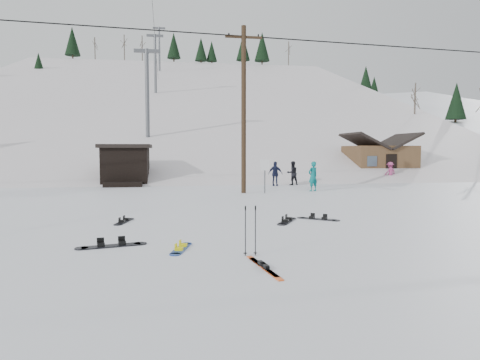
{
  "coord_description": "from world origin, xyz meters",
  "views": [
    {
      "loc": [
        -1.83,
        -9.06,
        2.35
      ],
      "look_at": [
        0.28,
        4.32,
        1.4
      ],
      "focal_mm": 32.0,
      "sensor_mm": 36.0,
      "label": 1
    }
  ],
  "objects": [
    {
      "name": "hero_snowboard",
      "position": [
        -1.66,
        1.03,
        0.02
      ],
      "size": [
        0.55,
        1.32,
        0.1
      ],
      "rotation": [
        0.0,
        0.0,
        1.3
      ],
      "color": "#173C9A",
      "rests_on": "ground"
    },
    {
      "name": "utility_pole",
      "position": [
        2.0,
        14.0,
        4.68
      ],
      "size": [
        2.0,
        0.26,
        9.0
      ],
      "color": "#3A2819",
      "rests_on": "ground"
    },
    {
      "name": "treeline_crest",
      "position": [
        0.0,
        86.0,
        0.0
      ],
      "size": [
        50.0,
        6.0,
        10.0
      ],
      "primitive_type": null,
      "color": "black",
      "rests_on": "ski_slope"
    },
    {
      "name": "board_scatter_a",
      "position": [
        -3.33,
        1.59,
        0.03
      ],
      "size": [
        1.66,
        0.64,
        0.12
      ],
      "rotation": [
        0.0,
        0.0,
        0.23
      ],
      "color": "black",
      "rests_on": "ground"
    },
    {
      "name": "board_scatter_f",
      "position": [
        1.86,
        4.44,
        0.03
      ],
      "size": [
        0.95,
        1.44,
        0.11
      ],
      "rotation": [
        0.0,
        0.0,
        1.05
      ],
      "color": "black",
      "rests_on": "ground"
    },
    {
      "name": "skier_dark",
      "position": [
        6.12,
        18.76,
        0.8
      ],
      "size": [
        0.88,
        0.74,
        1.6
      ],
      "primitive_type": "imported",
      "rotation": [
        0.0,
        0.0,
        3.33
      ],
      "color": "black",
      "rests_on": "ground"
    },
    {
      "name": "trail_sign",
      "position": [
        3.1,
        13.58,
        1.27
      ],
      "size": [
        0.5,
        0.09,
        1.85
      ],
      "color": "#595B60",
      "rests_on": "ground"
    },
    {
      "name": "skier_teal",
      "position": [
        6.11,
        14.45,
        0.85
      ],
      "size": [
        0.73,
        0.62,
        1.7
      ],
      "primitive_type": "imported",
      "rotation": [
        0.0,
        0.0,
        3.55
      ],
      "color": "#0B6C6E",
      "rests_on": "ground"
    },
    {
      "name": "ridge_right",
      "position": [
        38.0,
        50.0,
        -11.0
      ],
      "size": [
        45.66,
        93.98,
        54.59
      ],
      "primitive_type": "cube",
      "rotation": [
        0.21,
        -0.05,
        -0.12
      ],
      "color": "white",
      "rests_on": "ground"
    },
    {
      "name": "hero_skis",
      "position": [
        -0.06,
        -0.84,
        0.03
      ],
      "size": [
        0.37,
        1.84,
        0.1
      ],
      "rotation": [
        0.0,
        0.0,
        0.14
      ],
      "color": "#E24A17",
      "rests_on": "ground"
    },
    {
      "name": "skier_pink",
      "position": [
        14.22,
        20.7,
        0.73
      ],
      "size": [
        1.07,
        0.79,
        1.47
      ],
      "primitive_type": "imported",
      "rotation": [
        0.0,
        0.0,
        3.43
      ],
      "color": "#BB427F",
      "rests_on": "ground"
    },
    {
      "name": "cabin",
      "position": [
        15.0,
        24.0,
        1.48
      ],
      "size": [
        5.39,
        4.4,
        3.77
      ],
      "color": "brown",
      "rests_on": "ground"
    },
    {
      "name": "ski_poles",
      "position": [
        -0.14,
        0.19,
        0.57
      ],
      "size": [
        0.31,
        0.08,
        1.12
      ],
      "color": "black",
      "rests_on": "ground"
    },
    {
      "name": "board_scatter_b",
      "position": [
        -3.42,
        5.21,
        0.03
      ],
      "size": [
        0.53,
        1.38,
        0.1
      ],
      "rotation": [
        0.0,
        0.0,
        1.33
      ],
      "color": "black",
      "rests_on": "ground"
    },
    {
      "name": "lift_tower_mid",
      "position": [
        -4.0,
        50.0,
        14.36
      ],
      "size": [
        2.2,
        0.36,
        8.0
      ],
      "color": "#595B60",
      "rests_on": "ski_slope"
    },
    {
      "name": "ski_slope",
      "position": [
        0.0,
        55.0,
        -12.0
      ],
      "size": [
        60.0,
        85.24,
        65.97
      ],
      "primitive_type": "cube",
      "rotation": [
        0.31,
        0.0,
        0.0
      ],
      "color": "silver",
      "rests_on": "ground"
    },
    {
      "name": "skier_navy",
      "position": [
        4.81,
        18.19,
        0.81
      ],
      "size": [
        1.02,
        0.79,
        1.61
      ],
      "primitive_type": "imported",
      "rotation": [
        0.0,
        0.0,
        2.66
      ],
      "color": "#161A37",
      "rests_on": "ground"
    },
    {
      "name": "board_scatter_d",
      "position": [
        3.03,
        4.72,
        0.03
      ],
      "size": [
        1.25,
        1.02,
        0.1
      ],
      "rotation": [
        0.0,
        0.0,
        -0.65
      ],
      "color": "black",
      "rests_on": "ground"
    },
    {
      "name": "ground",
      "position": [
        0.0,
        0.0,
        0.0
      ],
      "size": [
        200.0,
        200.0,
        0.0
      ],
      "primitive_type": "plane",
      "color": "white",
      "rests_on": "ground"
    },
    {
      "name": "lift_hut",
      "position": [
        -5.0,
        20.94,
        1.36
      ],
      "size": [
        3.4,
        4.1,
        2.75
      ],
      "color": "black",
      "rests_on": "ground"
    },
    {
      "name": "treeline_right",
      "position": [
        36.0,
        42.0,
        0.0
      ],
      "size": [
        20.0,
        60.0,
        10.0
      ],
      "primitive_type": null,
      "color": "black",
      "rests_on": "ground"
    },
    {
      "name": "lift_tower_far",
      "position": [
        -4.0,
        70.0,
        20.86
      ],
      "size": [
        2.2,
        0.36,
        8.0
      ],
      "color": "#595B60",
      "rests_on": "ski_slope"
    },
    {
      "name": "lift_tower_near",
      "position": [
        -4.0,
        30.0,
        7.86
      ],
      "size": [
        2.2,
        0.36,
        8.0
      ],
      "color": "#595B60",
      "rests_on": "ski_slope"
    }
  ]
}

